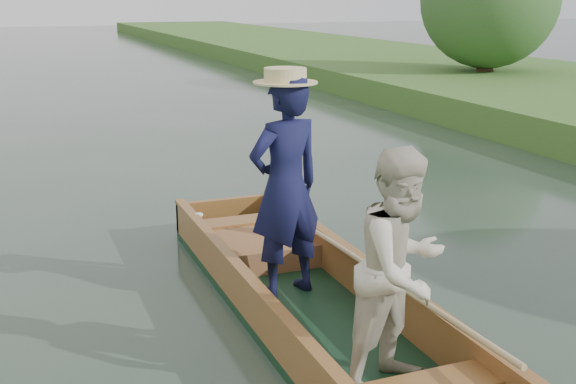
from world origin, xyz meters
name	(u,v)px	position (x,y,z in m)	size (l,w,h in m)	color
ground	(315,324)	(0.00, 0.00, 0.00)	(120.00, 120.00, 0.00)	#283D30
punt	(325,256)	(0.02, -0.12, 0.62)	(1.12, 5.00, 1.98)	black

